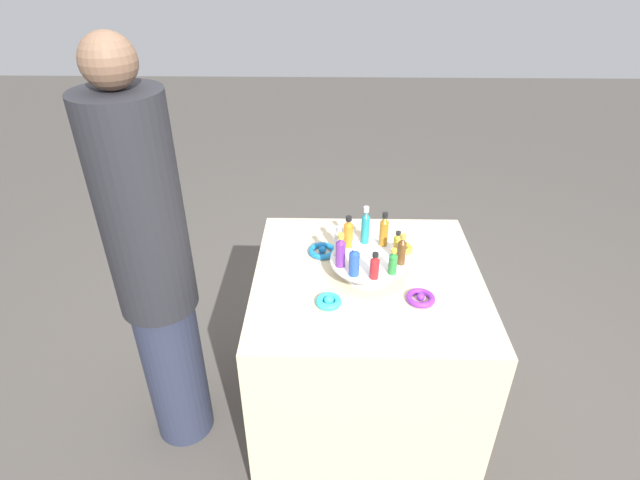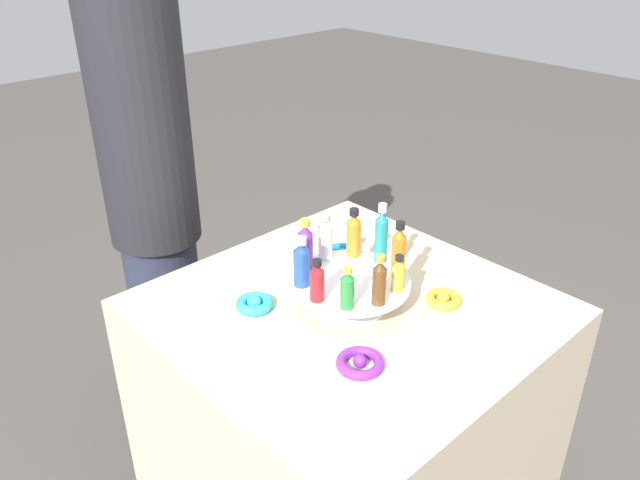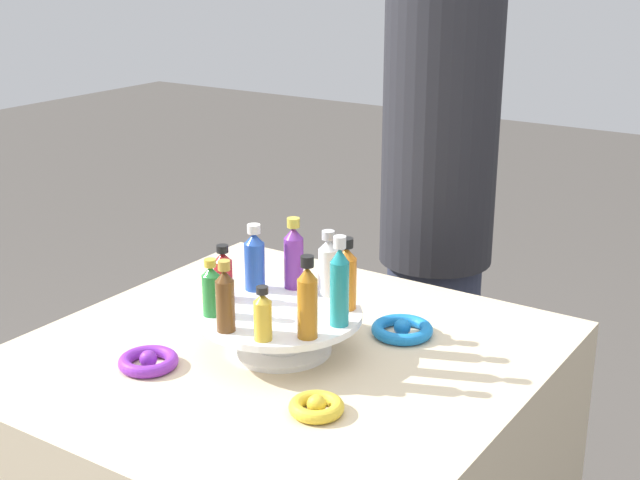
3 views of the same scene
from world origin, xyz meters
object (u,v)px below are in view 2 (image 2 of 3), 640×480
object	(u,v)px
bottle_clear	(325,238)
bottle_brown	(379,282)
display_stand	(350,288)
bottle_purple	(305,247)
bottle_amber	(399,251)
ribbon_bow_purple	(360,363)
ribbon_bow_blue	(342,255)
ribbon_bow_gold	(443,299)
bottle_orange	(354,234)
bottle_green	(347,289)
bottle_teal	(381,235)
bottle_gold	(398,274)
bottle_blue	(302,263)
ribbon_bow_teal	(254,304)
bottle_red	(317,282)
person_figure	(152,196)

from	to	relation	value
bottle_clear	bottle_brown	bearing A→B (deg)	166.87
display_stand	bottle_clear	distance (m)	0.14
bottle_purple	bottle_amber	world-z (taller)	bottle_amber
ribbon_bow_purple	ribbon_bow_blue	bearing A→B (deg)	-40.09
bottle_purple	ribbon_bow_gold	bearing A→B (deg)	-139.11
bottle_orange	bottle_green	bearing A→B (deg)	130.87
display_stand	bottle_green	world-z (taller)	bottle_green
bottle_teal	ribbon_bow_purple	size ratio (longest dim) A/B	1.53
display_stand	bottle_gold	size ratio (longest dim) A/B	3.16
bottle_blue	ribbon_bow_teal	xyz separation A→B (m)	(0.09, 0.07, -0.12)
bottle_orange	ribbon_bow_teal	world-z (taller)	bottle_orange
ribbon_bow_teal	ribbon_bow_purple	xyz separation A→B (m)	(-0.32, -0.03, -0.00)
bottle_red	person_figure	xyz separation A→B (m)	(0.78, -0.03, -0.06)
bottle_purple	bottle_amber	size ratio (longest dim) A/B	0.96
bottle_green	bottle_amber	bearing A→B (deg)	-85.13
bottle_green	ribbon_bow_gold	bearing A→B (deg)	-105.19
bottle_blue	ribbon_bow_gold	bearing A→B (deg)	-127.07
person_figure	bottle_blue	bearing A→B (deg)	-7.40
bottle_purple	ribbon_bow_purple	bearing A→B (deg)	160.08
display_stand	bottle_amber	xyz separation A→B (m)	(-0.06, -0.10, 0.09)
bottle_teal	bottle_orange	size ratio (longest dim) A/B	1.21
ribbon_bow_purple	ribbon_bow_gold	bearing A→B (deg)	-85.09
ribbon_bow_purple	ribbon_bow_gold	world-z (taller)	same
bottle_clear	ribbon_bow_purple	size ratio (longest dim) A/B	1.19
bottle_teal	ribbon_bow_purple	distance (m)	0.34
bottle_brown	person_figure	xyz separation A→B (m)	(0.88, 0.06, -0.07)
bottle_brown	person_figure	bearing A→B (deg)	3.70
bottle_red	ribbon_bow_blue	world-z (taller)	bottle_red
display_stand	bottle_blue	xyz separation A→B (m)	(0.06, 0.10, 0.08)
bottle_brown	bottle_gold	xyz separation A→B (m)	(0.01, -0.07, -0.01)
bottle_amber	ribbon_bow_purple	world-z (taller)	bottle_amber
bottle_teal	bottle_gold	bearing A→B (deg)	148.87
bottle_brown	person_figure	size ratio (longest dim) A/B	0.07
bottle_blue	bottle_orange	world-z (taller)	bottle_orange
bottle_green	bottle_red	bearing A→B (deg)	22.87
bottle_amber	bottle_clear	distance (m)	0.19
bottle_blue	bottle_red	bearing A→B (deg)	166.87
bottle_clear	ribbon_bow_blue	world-z (taller)	bottle_clear
person_figure	ribbon_bow_blue	bearing A→B (deg)	14.86
bottle_red	bottle_clear	bearing A→B (deg)	-49.13
bottle_amber	ribbon_bow_gold	distance (m)	0.17
bottle_amber	bottle_teal	bearing A→B (deg)	-13.13
bottle_red	bottle_gold	world-z (taller)	bottle_red
bottle_purple	ribbon_bow_teal	xyz separation A→B (m)	(0.04, 0.13, -0.12)
bottle_teal	display_stand	bearing A→B (deg)	94.87
bottle_clear	ribbon_bow_gold	bearing A→B (deg)	-150.27
bottle_green	bottle_clear	distance (m)	0.22
bottle_teal	ribbon_bow_gold	size ratio (longest dim) A/B	1.81
bottle_clear	ribbon_bow_blue	xyz separation A→B (m)	(0.06, -0.12, -0.12)
bottle_red	bottle_green	xyz separation A→B (m)	(-0.07, -0.03, -0.00)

